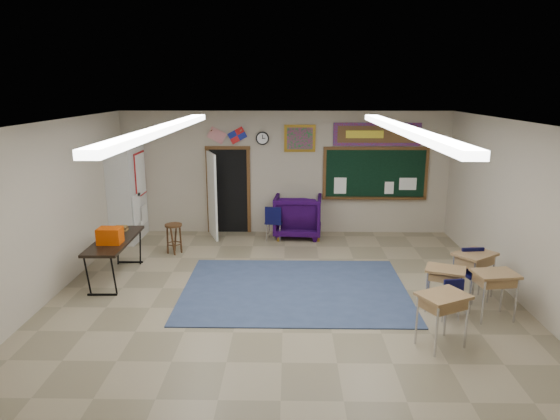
{
  "coord_description": "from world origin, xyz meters",
  "views": [
    {
      "loc": [
        0.08,
        -7.58,
        3.56
      ],
      "look_at": [
        -0.08,
        1.5,
        1.31
      ],
      "focal_mm": 32.0,
      "sensor_mm": 36.0,
      "label": 1
    }
  ],
  "objects_px": {
    "wingback_armchair": "(298,215)",
    "folding_table": "(116,257)",
    "student_desk_front_right": "(473,272)",
    "student_desk_front_left": "(444,287)",
    "wooden_stool": "(174,238)"
  },
  "relations": [
    {
      "from": "wingback_armchair",
      "to": "folding_table",
      "type": "distance_m",
      "value": 4.51
    },
    {
      "from": "wingback_armchair",
      "to": "student_desk_front_right",
      "type": "bearing_deg",
      "value": 133.98
    },
    {
      "from": "folding_table",
      "to": "student_desk_front_left",
      "type": "bearing_deg",
      "value": -13.64
    },
    {
      "from": "wingback_armchair",
      "to": "wooden_stool",
      "type": "distance_m",
      "value": 3.06
    },
    {
      "from": "student_desk_front_left",
      "to": "student_desk_front_right",
      "type": "distance_m",
      "value": 0.86
    },
    {
      "from": "wingback_armchair",
      "to": "student_desk_front_left",
      "type": "height_order",
      "value": "wingback_armchair"
    },
    {
      "from": "student_desk_front_right",
      "to": "folding_table",
      "type": "bearing_deg",
      "value": 137.2
    },
    {
      "from": "wingback_armchair",
      "to": "student_desk_front_right",
      "type": "relative_size",
      "value": 1.36
    },
    {
      "from": "student_desk_front_right",
      "to": "wooden_stool",
      "type": "bearing_deg",
      "value": 122.33
    },
    {
      "from": "student_desk_front_right",
      "to": "wooden_stool",
      "type": "relative_size",
      "value": 1.27
    },
    {
      "from": "student_desk_front_left",
      "to": "student_desk_front_right",
      "type": "height_order",
      "value": "student_desk_front_right"
    },
    {
      "from": "student_desk_front_right",
      "to": "student_desk_front_left",
      "type": "bearing_deg",
      "value": -176.39
    },
    {
      "from": "wingback_armchair",
      "to": "folding_table",
      "type": "xyz_separation_m",
      "value": [
        -3.5,
        -2.85,
        -0.09
      ]
    },
    {
      "from": "student_desk_front_right",
      "to": "folding_table",
      "type": "xyz_separation_m",
      "value": [
        -6.46,
        0.76,
        -0.03
      ]
    },
    {
      "from": "folding_table",
      "to": "student_desk_front_right",
      "type": "bearing_deg",
      "value": -7.65
    }
  ]
}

